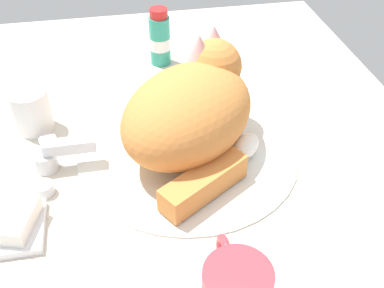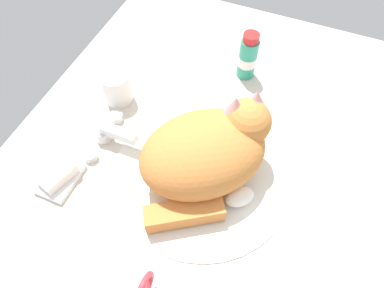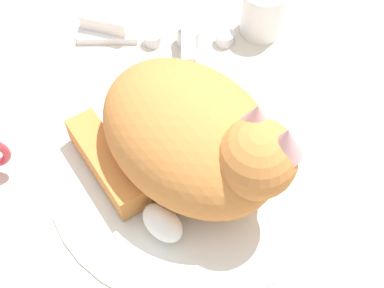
# 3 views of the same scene
# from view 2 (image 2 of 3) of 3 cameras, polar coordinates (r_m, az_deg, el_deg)

# --- Properties ---
(ground_plane) EXTENTS (1.10, 0.83, 0.03)m
(ground_plane) POSITION_cam_2_polar(r_m,az_deg,el_deg) (0.71, 1.60, -5.41)
(ground_plane) COLOR beige
(sink_basin) EXTENTS (0.36, 0.36, 0.01)m
(sink_basin) POSITION_cam_2_polar(r_m,az_deg,el_deg) (0.70, 1.63, -4.69)
(sink_basin) COLOR silver
(sink_basin) RESTS_ON ground_plane
(faucet) EXTENTS (0.13, 0.10, 0.05)m
(faucet) POSITION_cam_2_polar(r_m,az_deg,el_deg) (0.75, -13.49, 1.53)
(faucet) COLOR silver
(faucet) RESTS_ON ground_plane
(cat) EXTENTS (0.30, 0.29, 0.16)m
(cat) POSITION_cam_2_polar(r_m,az_deg,el_deg) (0.63, 2.72, -1.21)
(cat) COLOR #D17F3D
(cat) RESTS_ON sink_basin
(rinse_cup) EXTENTS (0.06, 0.06, 0.08)m
(rinse_cup) POSITION_cam_2_polar(r_m,az_deg,el_deg) (0.80, -12.14, 9.00)
(rinse_cup) COLOR white
(rinse_cup) RESTS_ON ground_plane
(soap_dish) EXTENTS (0.09, 0.06, 0.01)m
(soap_dish) POSITION_cam_2_polar(r_m,az_deg,el_deg) (0.74, -20.66, -5.35)
(soap_dish) COLOR white
(soap_dish) RESTS_ON ground_plane
(soap_bar) EXTENTS (0.08, 0.06, 0.02)m
(soap_bar) POSITION_cam_2_polar(r_m,az_deg,el_deg) (0.72, -21.09, -4.66)
(soap_bar) COLOR white
(soap_bar) RESTS_ON soap_dish
(toothpaste_bottle) EXTENTS (0.04, 0.04, 0.12)m
(toothpaste_bottle) POSITION_cam_2_polar(r_m,az_deg,el_deg) (0.84, 9.08, 13.83)
(toothpaste_bottle) COLOR teal
(toothpaste_bottle) RESTS_ON ground_plane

